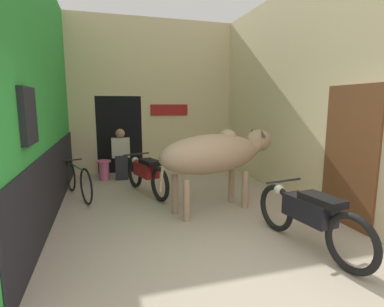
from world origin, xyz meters
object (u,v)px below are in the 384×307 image
at_px(motorcycle_near, 309,215).
at_px(plastic_stool, 104,170).
at_px(motorcycle_far, 146,173).
at_px(cow, 217,153).
at_px(shopkeeper_seated, 121,152).

xyz_separation_m(motorcycle_near, plastic_stool, (-2.47, 4.36, -0.19)).
height_order(motorcycle_near, motorcycle_far, motorcycle_near).
bearing_deg(plastic_stool, motorcycle_near, -60.51).
distance_m(cow, motorcycle_far, 1.74).
xyz_separation_m(motorcycle_near, shopkeeper_seated, (-2.05, 4.37, 0.21)).
height_order(motorcycle_near, shopkeeper_seated, shopkeeper_seated).
distance_m(cow, plastic_stool, 3.36).
bearing_deg(plastic_stool, motorcycle_far, -59.67).
height_order(cow, plastic_stool, cow).
relative_size(cow, motorcycle_far, 1.32).
relative_size(shopkeeper_seated, plastic_stool, 2.57).
distance_m(motorcycle_near, shopkeeper_seated, 4.83).
bearing_deg(cow, plastic_stool, 124.73).
relative_size(cow, motorcycle_near, 1.24).
height_order(shopkeeper_seated, plastic_stool, shopkeeper_seated).
height_order(cow, motorcycle_far, cow).
xyz_separation_m(cow, shopkeeper_seated, (-1.45, 2.70, -0.34)).
height_order(cow, shopkeeper_seated, cow).
xyz_separation_m(motorcycle_near, motorcycle_far, (-1.64, 2.95, -0.01)).
distance_m(cow, motorcycle_near, 1.86).
bearing_deg(shopkeeper_seated, motorcycle_near, -64.84).
relative_size(motorcycle_far, shopkeeper_seated, 1.45).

